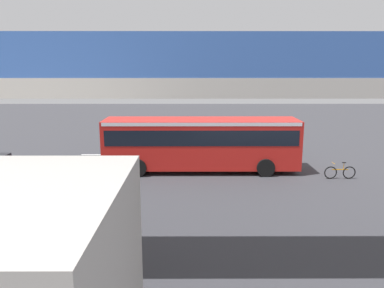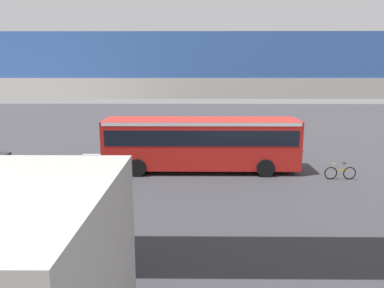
# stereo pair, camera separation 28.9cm
# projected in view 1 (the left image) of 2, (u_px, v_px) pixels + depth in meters

# --- Properties ---
(ground) EXTENTS (80.00, 80.00, 0.00)m
(ground) POSITION_uv_depth(u_px,v_px,m) (177.00, 165.00, 24.04)
(ground) COLOR #38383D
(city_bus) EXTENTS (11.54, 2.85, 3.15)m
(city_bus) POSITION_uv_depth(u_px,v_px,m) (201.00, 140.00, 22.45)
(city_bus) COLOR red
(city_bus) RESTS_ON ground
(bicycle_orange) EXTENTS (1.77, 0.44, 0.96)m
(bicycle_orange) POSITION_uv_depth(u_px,v_px,m) (340.00, 172.00, 21.07)
(bicycle_orange) COLOR black
(bicycle_orange) RESTS_ON ground
(pedestrian) EXTENTS (0.38, 0.38, 1.79)m
(pedestrian) POSITION_uv_depth(u_px,v_px,m) (294.00, 140.00, 27.65)
(pedestrian) COLOR #2D2D38
(pedestrian) RESTS_ON ground
(lane_dash_leftmost) EXTENTS (2.00, 0.20, 0.01)m
(lane_dash_leftmost) POSITION_uv_depth(u_px,v_px,m) (262.00, 154.00, 26.93)
(lane_dash_leftmost) COLOR silver
(lane_dash_leftmost) RESTS_ON ground
(lane_dash_left) EXTENTS (2.00, 0.20, 0.01)m
(lane_dash_left) POSITION_uv_depth(u_px,v_px,m) (207.00, 155.00, 26.92)
(lane_dash_left) COLOR silver
(lane_dash_left) RESTS_ON ground
(lane_dash_centre) EXTENTS (2.00, 0.20, 0.01)m
(lane_dash_centre) POSITION_uv_depth(u_px,v_px,m) (151.00, 155.00, 26.91)
(lane_dash_centre) COLOR silver
(lane_dash_centre) RESTS_ON ground
(lane_dash_right) EXTENTS (2.00, 0.20, 0.01)m
(lane_dash_right) POSITION_uv_depth(u_px,v_px,m) (95.00, 155.00, 26.89)
(lane_dash_right) COLOR silver
(lane_dash_right) RESTS_ON ground
(pedestrian_overpass) EXTENTS (27.98, 2.60, 7.05)m
(pedestrian_overpass) POSITION_uv_depth(u_px,v_px,m) (160.00, 102.00, 10.51)
(pedestrian_overpass) COLOR #B2ADA5
(pedestrian_overpass) RESTS_ON ground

